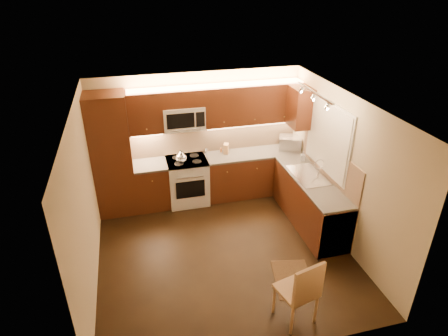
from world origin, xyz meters
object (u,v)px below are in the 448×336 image
object	(u,v)px
microwave	(183,118)
toaster_oven	(290,143)
soap_bottle	(303,156)
dining_chair	(296,289)
sink	(309,172)
stove	(188,181)
kettle	(181,156)
knife_block	(226,149)

from	to	relation	value
microwave	toaster_oven	size ratio (longest dim) A/B	1.74
microwave	soap_bottle	size ratio (longest dim) A/B	4.29
dining_chair	sink	bearing A→B (deg)	47.62
microwave	sink	xyz separation A→B (m)	(2.00, -1.26, -0.74)
stove	toaster_oven	world-z (taller)	toaster_oven
microwave	kettle	world-z (taller)	microwave
toaster_oven	soap_bottle	xyz separation A→B (m)	(0.03, -0.56, -0.04)
microwave	knife_block	bearing A→B (deg)	0.15
knife_block	dining_chair	size ratio (longest dim) A/B	0.19
stove	dining_chair	distance (m)	3.35
stove	kettle	distance (m)	0.59
toaster_oven	knife_block	xyz separation A→B (m)	(-1.31, 0.12, -0.03)
microwave	dining_chair	world-z (taller)	microwave
stove	soap_bottle	world-z (taller)	soap_bottle
sink	knife_block	bearing A→B (deg)	133.22
soap_bottle	kettle	bearing A→B (deg)	-174.26
microwave	soap_bottle	distance (m)	2.37
microwave	stove	bearing A→B (deg)	-90.00
toaster_oven	microwave	bearing A→B (deg)	-160.89
dining_chair	kettle	bearing A→B (deg)	93.02
stove	microwave	world-z (taller)	microwave
sink	stove	bearing A→B (deg)	150.64
kettle	knife_block	world-z (taller)	kettle
kettle	toaster_oven	distance (m)	2.23
kettle	soap_bottle	size ratio (longest dim) A/B	1.31
kettle	knife_block	xyz separation A→B (m)	(0.92, 0.20, -0.04)
kettle	sink	bearing A→B (deg)	-33.88
toaster_oven	stove	bearing A→B (deg)	-157.24
microwave	dining_chair	size ratio (longest dim) A/B	0.74
sink	toaster_oven	xyz separation A→B (m)	(0.12, 1.15, 0.06)
stove	kettle	xyz separation A→B (m)	(-0.11, -0.06, 0.58)
toaster_oven	soap_bottle	world-z (taller)	toaster_oven
stove	kettle	size ratio (longest dim) A/B	3.95
microwave	dining_chair	bearing A→B (deg)	-75.43
microwave	kettle	size ratio (longest dim) A/B	3.27
soap_bottle	dining_chair	world-z (taller)	soap_bottle
sink	soap_bottle	distance (m)	0.61
microwave	knife_block	size ratio (longest dim) A/B	3.83
microwave	dining_chair	xyz separation A→B (m)	(0.87, -3.36, -1.21)
microwave	toaster_oven	distance (m)	2.23
stove	sink	size ratio (longest dim) A/B	1.07
soap_bottle	dining_chair	xyz separation A→B (m)	(-1.27, -2.69, -0.48)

